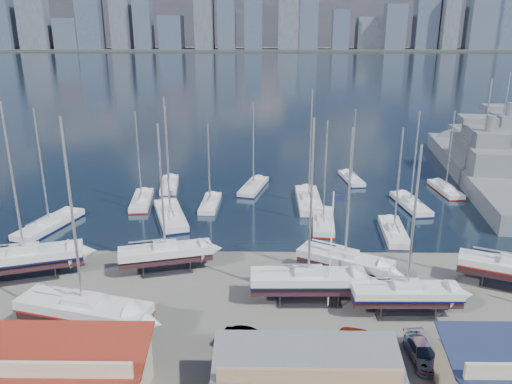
{
  "coord_description": "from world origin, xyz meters",
  "views": [
    {
      "loc": [
        -2.98,
        -52.21,
        24.3
      ],
      "look_at": [
        -3.88,
        8.0,
        4.61
      ],
      "focal_mm": 35.0,
      "sensor_mm": 36.0,
      "label": 1
    }
  ],
  "objects_px": {
    "naval_ship_west": "(499,147)",
    "flagpole": "(332,243)",
    "naval_ship_east": "(479,170)",
    "car_a": "(245,372)",
    "sailboat_cradle_0": "(25,258)"
  },
  "relations": [
    {
      "from": "sailboat_cradle_0",
      "to": "flagpole",
      "type": "distance_m",
      "value": 30.99
    },
    {
      "from": "naval_ship_west",
      "to": "flagpole",
      "type": "relative_size",
      "value": 3.86
    },
    {
      "from": "naval_ship_east",
      "to": "naval_ship_west",
      "type": "distance_m",
      "value": 20.91
    },
    {
      "from": "naval_ship_west",
      "to": "car_a",
      "type": "height_order",
      "value": "naval_ship_west"
    },
    {
      "from": "naval_ship_west",
      "to": "flagpole",
      "type": "xyz_separation_m",
      "value": [
        -41.66,
        -59.14,
        4.7
      ]
    },
    {
      "from": "naval_ship_east",
      "to": "naval_ship_west",
      "type": "height_order",
      "value": "naval_ship_east"
    },
    {
      "from": "sailboat_cradle_0",
      "to": "naval_ship_east",
      "type": "bearing_deg",
      "value": 12.63
    },
    {
      "from": "sailboat_cradle_0",
      "to": "naval_ship_east",
      "type": "relative_size",
      "value": 0.35
    },
    {
      "from": "naval_ship_west",
      "to": "flagpole",
      "type": "height_order",
      "value": "naval_ship_west"
    },
    {
      "from": "naval_ship_east",
      "to": "flagpole",
      "type": "bearing_deg",
      "value": 151.57
    },
    {
      "from": "naval_ship_east",
      "to": "flagpole",
      "type": "height_order",
      "value": "naval_ship_east"
    },
    {
      "from": "naval_ship_east",
      "to": "flagpole",
      "type": "xyz_separation_m",
      "value": [
        -30.46,
        -41.48,
        4.7
      ]
    },
    {
      "from": "naval_ship_west",
      "to": "flagpole",
      "type": "distance_m",
      "value": 72.49
    },
    {
      "from": "car_a",
      "to": "flagpole",
      "type": "bearing_deg",
      "value": 76.74
    },
    {
      "from": "sailboat_cradle_0",
      "to": "car_a",
      "type": "height_order",
      "value": "sailboat_cradle_0"
    }
  ]
}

